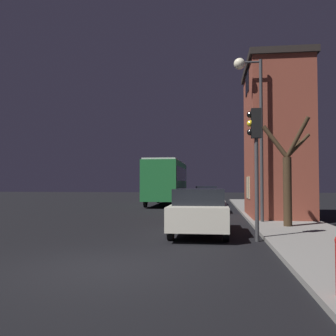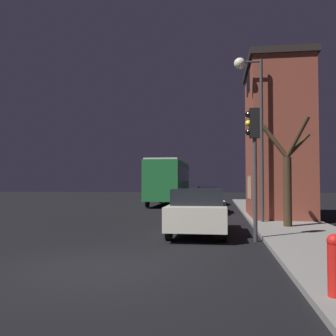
# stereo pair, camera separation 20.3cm
# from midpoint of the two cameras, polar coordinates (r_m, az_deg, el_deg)

# --- Properties ---
(ground_plane) EXTENTS (120.00, 120.00, 0.00)m
(ground_plane) POSITION_cam_midpoint_polar(r_m,az_deg,el_deg) (8.21, -9.63, -14.68)
(ground_plane) COLOR black
(brick_building) EXTENTS (2.98, 5.29, 7.61)m
(brick_building) POSITION_cam_midpoint_polar(r_m,az_deg,el_deg) (19.49, 16.55, 4.26)
(brick_building) COLOR brown
(brick_building) RESTS_ON sidewalk
(streetlamp) EXTENTS (1.22, 0.49, 7.05)m
(streetlamp) POSITION_cam_midpoint_polar(r_m,az_deg,el_deg) (16.68, 12.93, 9.68)
(streetlamp) COLOR #38383A
(streetlamp) RESTS_ON sidewalk
(traffic_light) EXTENTS (0.43, 0.24, 4.03)m
(traffic_light) POSITION_cam_midpoint_polar(r_m,az_deg,el_deg) (11.67, 13.40, 3.37)
(traffic_light) COLOR #38383A
(traffic_light) RESTS_ON ground
(bare_tree) EXTENTS (1.79, 1.11, 4.10)m
(bare_tree) POSITION_cam_midpoint_polar(r_m,az_deg,el_deg) (14.91, 18.15, -1.18)
(bare_tree) COLOR #382819
(bare_tree) RESTS_ON sidewalk
(bus) EXTENTS (2.47, 9.33, 3.47)m
(bus) POSITION_cam_midpoint_polar(r_m,az_deg,el_deg) (29.62, 0.32, -1.66)
(bus) COLOR #1E6B33
(bus) RESTS_ON ground
(car_near_lane) EXTENTS (1.86, 4.74, 1.57)m
(car_near_lane) POSITION_cam_midpoint_polar(r_m,az_deg,el_deg) (13.00, 5.15, -6.44)
(car_near_lane) COLOR beige
(car_near_lane) RESTS_ON ground
(car_mid_lane) EXTENTS (1.84, 4.54, 1.41)m
(car_mid_lane) POSITION_cam_midpoint_polar(r_m,az_deg,el_deg) (22.33, 5.98, -4.87)
(car_mid_lane) COLOR #B21E19
(car_mid_lane) RESTS_ON ground
(car_far_lane) EXTENTS (1.86, 4.37, 1.50)m
(car_far_lane) POSITION_cam_midpoint_polar(r_m,az_deg,el_deg) (30.26, 6.46, -4.11)
(car_far_lane) COLOR navy
(car_far_lane) RESTS_ON ground
(fire_hydrant) EXTENTS (0.21, 0.21, 0.91)m
(fire_hydrant) POSITION_cam_midpoint_polar(r_m,az_deg,el_deg) (6.13, 24.93, -13.08)
(fire_hydrant) COLOR red
(fire_hydrant) RESTS_ON sidewalk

